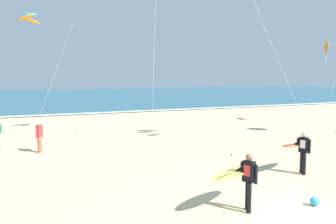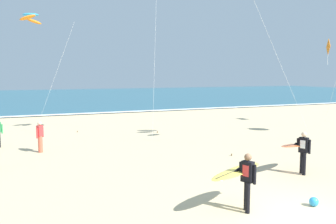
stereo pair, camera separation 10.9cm
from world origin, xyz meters
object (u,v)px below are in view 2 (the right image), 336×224
(kite_diamond_amber_near, at_px, (328,49))
(beach_ball, at_px, (314,202))
(surfer_trailing, at_px, (242,175))
(kite_arc_cobalt_distant, at_px, (31,18))
(bystander_red_top, at_px, (40,137))
(surfer_lead, at_px, (299,148))

(kite_diamond_amber_near, height_order, beach_ball, kite_diamond_amber_near)
(kite_diamond_amber_near, xyz_separation_m, beach_ball, (-13.90, -12.63, -5.73))
(surfer_trailing, relative_size, kite_arc_cobalt_distant, 0.30)
(bystander_red_top, distance_m, beach_ball, 13.07)
(surfer_lead, xyz_separation_m, kite_arc_cobalt_distant, (-9.33, 14.35, 6.54))
(kite_diamond_amber_near, xyz_separation_m, kite_arc_cobalt_distant, (-21.14, 4.61, 1.72))
(kite_diamond_amber_near, distance_m, kite_arc_cobalt_distant, 21.70)
(kite_arc_cobalt_distant, bearing_deg, surfer_lead, -56.95)
(kite_arc_cobalt_distant, xyz_separation_m, beach_ball, (7.23, -17.24, -7.45))
(surfer_lead, bearing_deg, bystander_red_top, 139.34)
(bystander_red_top, bearing_deg, surfer_trailing, -63.91)
(beach_ball, bearing_deg, kite_diamond_amber_near, 42.24)
(surfer_lead, relative_size, kite_arc_cobalt_distant, 0.29)
(surfer_trailing, height_order, kite_arc_cobalt_distant, kite_arc_cobalt_distant)
(surfer_lead, distance_m, kite_diamond_amber_near, 16.04)
(beach_ball, bearing_deg, bystander_red_top, 123.50)
(surfer_lead, height_order, kite_diamond_amber_near, kite_diamond_amber_near)
(surfer_lead, xyz_separation_m, beach_ball, (-2.10, -2.89, -0.91))
(kite_arc_cobalt_distant, bearing_deg, surfer_trailing, -73.07)
(surfer_trailing, bearing_deg, kite_arc_cobalt_distant, 106.93)
(kite_diamond_amber_near, bearing_deg, kite_arc_cobalt_distant, 167.70)
(bystander_red_top, bearing_deg, kite_arc_cobalt_distant, 90.28)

